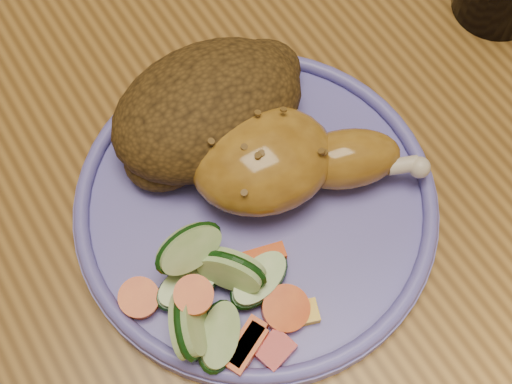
% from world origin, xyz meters
% --- Properties ---
extents(ground, '(4.00, 4.00, 0.00)m').
position_xyz_m(ground, '(0.00, 0.00, 0.00)').
color(ground, brown).
rests_on(ground, ground).
extents(dining_table, '(0.90, 1.40, 0.75)m').
position_xyz_m(dining_table, '(0.00, 0.00, 0.67)').
color(dining_table, olive).
rests_on(dining_table, ground).
extents(plate, '(0.24, 0.24, 0.01)m').
position_xyz_m(plate, '(-0.05, -0.08, 0.76)').
color(plate, '#645EBE').
rests_on(plate, dining_table).
extents(plate_rim, '(0.24, 0.24, 0.01)m').
position_xyz_m(plate_rim, '(-0.05, -0.08, 0.77)').
color(plate_rim, '#645EBE').
rests_on(plate_rim, plate).
extents(chicken_leg, '(0.15, 0.11, 0.05)m').
position_xyz_m(chicken_leg, '(-0.02, -0.07, 0.79)').
color(chicken_leg, '#AA7623').
rests_on(chicken_leg, plate).
extents(rice_pilaf, '(0.15, 0.10, 0.06)m').
position_xyz_m(rice_pilaf, '(-0.04, -0.02, 0.78)').
color(rice_pilaf, '#4B3312').
rests_on(rice_pilaf, plate).
extents(vegetable_pile, '(0.11, 0.11, 0.05)m').
position_xyz_m(vegetable_pile, '(-0.10, -0.13, 0.78)').
color(vegetable_pile, '#A50A05').
rests_on(vegetable_pile, plate).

